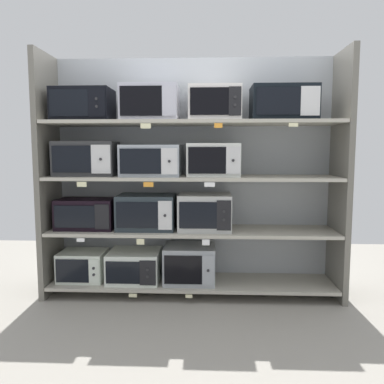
% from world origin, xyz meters
% --- Properties ---
extents(ground, '(6.61, 6.00, 0.02)m').
position_xyz_m(ground, '(0.00, -1.00, -0.01)').
color(ground, gray).
extents(back_panel, '(2.81, 0.04, 2.21)m').
position_xyz_m(back_panel, '(0.00, 0.28, 1.11)').
color(back_panel, '#9EA3A8').
rests_on(back_panel, ground).
extents(upright_left, '(0.05, 0.51, 2.21)m').
position_xyz_m(upright_left, '(-1.33, 0.00, 1.11)').
color(upright_left, '#68645B').
rests_on(upright_left, ground).
extents(upright_right, '(0.05, 0.51, 2.21)m').
position_xyz_m(upright_right, '(1.33, 0.00, 1.11)').
color(upright_right, '#68645B').
rests_on(upright_right, ground).
extents(shelf_0, '(2.61, 0.51, 0.03)m').
position_xyz_m(shelf_0, '(0.00, 0.00, 0.11)').
color(shelf_0, '#ADA899').
rests_on(shelf_0, ground).
extents(microwave_0, '(0.42, 0.35, 0.27)m').
position_xyz_m(microwave_0, '(-1.03, -0.00, 0.26)').
color(microwave_0, silver).
rests_on(microwave_0, shelf_0).
extents(microwave_1, '(0.47, 0.44, 0.28)m').
position_xyz_m(microwave_1, '(-0.54, -0.00, 0.26)').
color(microwave_1, silver).
rests_on(microwave_1, shelf_0).
extents(microwave_2, '(0.47, 0.42, 0.34)m').
position_xyz_m(microwave_2, '(-0.02, -0.00, 0.29)').
color(microwave_2, '#999FA5').
rests_on(microwave_2, shelf_0).
extents(price_tag_0, '(0.07, 0.00, 0.03)m').
position_xyz_m(price_tag_0, '(-0.51, -0.26, 0.07)').
color(price_tag_0, beige).
extents(price_tag_1, '(0.06, 0.00, 0.03)m').
position_xyz_m(price_tag_1, '(-0.02, -0.26, 0.07)').
color(price_tag_1, beige).
extents(shelf_1, '(2.61, 0.51, 0.03)m').
position_xyz_m(shelf_1, '(0.00, 0.00, 0.60)').
color(shelf_1, '#ADA899').
extents(microwave_3, '(0.53, 0.34, 0.28)m').
position_xyz_m(microwave_3, '(-0.98, -0.00, 0.75)').
color(microwave_3, black).
rests_on(microwave_3, shelf_1).
extents(microwave_4, '(0.52, 0.38, 0.32)m').
position_xyz_m(microwave_4, '(-0.42, -0.00, 0.77)').
color(microwave_4, '#273137').
rests_on(microwave_4, shelf_1).
extents(microwave_5, '(0.48, 0.40, 0.33)m').
position_xyz_m(microwave_5, '(0.12, -0.00, 0.78)').
color(microwave_5, '#B8BAB5').
rests_on(microwave_5, shelf_1).
extents(price_tag_2, '(0.07, 0.00, 0.03)m').
position_xyz_m(price_tag_2, '(-0.96, -0.26, 0.56)').
color(price_tag_2, white).
extents(price_tag_3, '(0.07, 0.00, 0.05)m').
position_xyz_m(price_tag_3, '(-0.44, -0.26, 0.55)').
color(price_tag_3, beige).
extents(price_tag_4, '(0.06, 0.00, 0.05)m').
position_xyz_m(price_tag_4, '(0.13, -0.26, 0.55)').
color(price_tag_4, white).
extents(shelf_2, '(2.61, 0.51, 0.03)m').
position_xyz_m(shelf_2, '(0.00, 0.00, 1.09)').
color(shelf_2, '#ADA899').
extents(microwave_6, '(0.55, 0.35, 0.31)m').
position_xyz_m(microwave_6, '(-0.97, -0.00, 1.26)').
color(microwave_6, '#303133').
rests_on(microwave_6, shelf_2).
extents(microwave_7, '(0.53, 0.44, 0.28)m').
position_xyz_m(microwave_7, '(-0.37, -0.00, 1.25)').
color(microwave_7, '#9BA3AC').
rests_on(microwave_7, shelf_2).
extents(microwave_8, '(0.47, 0.36, 0.30)m').
position_xyz_m(microwave_8, '(0.19, -0.00, 1.26)').
color(microwave_8, silver).
rests_on(microwave_8, shelf_2).
extents(price_tag_5, '(0.08, 0.00, 0.04)m').
position_xyz_m(price_tag_5, '(-0.94, -0.26, 1.05)').
color(price_tag_5, beige).
extents(price_tag_6, '(0.09, 0.00, 0.04)m').
position_xyz_m(price_tag_6, '(-0.36, -0.26, 1.05)').
color(price_tag_6, orange).
extents(price_tag_7, '(0.09, 0.00, 0.04)m').
position_xyz_m(price_tag_7, '(0.16, -0.26, 1.05)').
color(price_tag_7, white).
extents(shelf_3, '(2.61, 0.51, 0.03)m').
position_xyz_m(shelf_3, '(0.00, 0.00, 1.59)').
color(shelf_3, '#ADA899').
extents(microwave_9, '(0.52, 0.36, 0.29)m').
position_xyz_m(microwave_9, '(-0.99, -0.00, 1.75)').
color(microwave_9, black).
rests_on(microwave_9, shelf_3).
extents(microwave_10, '(0.51, 0.36, 0.32)m').
position_xyz_m(microwave_10, '(-0.38, -0.00, 1.76)').
color(microwave_10, '#B3B3C2').
rests_on(microwave_10, shelf_3).
extents(microwave_11, '(0.45, 0.44, 0.30)m').
position_xyz_m(microwave_11, '(0.20, -0.00, 1.75)').
color(microwave_11, silver).
rests_on(microwave_11, shelf_3).
extents(microwave_12, '(0.56, 0.37, 0.30)m').
position_xyz_m(microwave_12, '(0.81, -0.00, 1.75)').
color(microwave_12, black).
rests_on(microwave_12, shelf_3).
extents(price_tag_8, '(0.09, 0.00, 0.04)m').
position_xyz_m(price_tag_8, '(-0.38, -0.26, 1.54)').
color(price_tag_8, beige).
extents(price_tag_9, '(0.07, 0.00, 0.04)m').
position_xyz_m(price_tag_9, '(0.23, -0.26, 1.55)').
color(price_tag_9, orange).
extents(price_tag_10, '(0.08, 0.00, 0.03)m').
position_xyz_m(price_tag_10, '(0.85, -0.26, 1.55)').
color(price_tag_10, beige).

